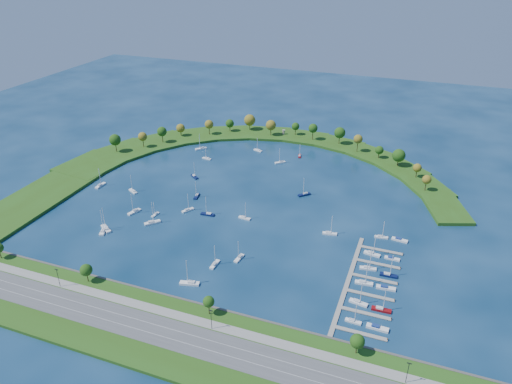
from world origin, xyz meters
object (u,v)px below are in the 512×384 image
(harbor_tower, at_px, (284,132))
(moored_boat_6, at_px, (258,150))
(docked_boat_5, at_px, (386,288))
(docked_boat_7, at_px, (389,275))
(moored_boat_7, at_px, (244,217))
(moored_boat_20, at_px, (152,222))
(docked_boat_0, at_px, (353,321))
(docked_boat_11, at_px, (399,240))
(moored_boat_11, at_px, (207,158))
(moored_boat_8, at_px, (155,214))
(docked_boat_6, at_px, (368,268))
(docked_boat_3, at_px, (381,309))
(moored_boat_10, at_px, (197,196))
(moored_boat_16, at_px, (195,176))
(moored_boat_4, at_px, (215,264))
(moored_boat_2, at_px, (300,156))
(moored_boat_18, at_px, (134,211))
(dock_system, at_px, (363,285))
(docked_boat_1, at_px, (377,328))
(moored_boat_13, at_px, (100,185))
(moored_boat_14, at_px, (188,210))
(docked_boat_10, at_px, (381,237))
(moored_boat_21, at_px, (190,283))
(docked_boat_4, at_px, (364,282))
(moored_boat_9, at_px, (208,214))
(moored_boat_3, at_px, (304,194))
(moored_boat_17, at_px, (330,233))
(docked_boat_2, at_px, (358,302))
(moored_boat_1, at_px, (239,258))
(moored_boat_19, at_px, (280,162))
(moored_boat_0, at_px, (201,148))
(docked_boat_8, at_px, (372,253))
(moored_boat_12, at_px, (133,191))
(moored_boat_15, at_px, (103,230))

(harbor_tower, bearing_deg, moored_boat_6, -103.83)
(docked_boat_5, height_order, docked_boat_7, docked_boat_7)
(moored_boat_7, xyz_separation_m, moored_boat_20, (-49.01, -24.35, 0.09))
(harbor_tower, distance_m, docked_boat_0, 226.62)
(docked_boat_11, bearing_deg, moored_boat_11, 164.05)
(moored_boat_8, bearing_deg, docked_boat_6, 92.32)
(docked_boat_3, relative_size, docked_boat_6, 1.05)
(moored_boat_6, bearing_deg, docked_boat_6, 148.16)
(moored_boat_8, height_order, docked_boat_7, docked_boat_7)
(moored_boat_10, height_order, docked_boat_11, moored_boat_10)
(moored_boat_16, bearing_deg, moored_boat_4, -20.42)
(moored_boat_2, xyz_separation_m, moored_boat_18, (-71.27, -119.36, 0.08))
(dock_system, xyz_separation_m, docked_boat_7, (10.71, 11.72, 0.57))
(dock_system, bearing_deg, harbor_tower, 118.67)
(moored_boat_7, bearing_deg, docked_boat_1, -31.34)
(moored_boat_13, distance_m, docked_boat_6, 187.81)
(moored_boat_2, bearing_deg, moored_boat_16, 121.89)
(moored_boat_14, xyz_separation_m, docked_boat_10, (116.27, 11.25, -0.02))
(moored_boat_21, xyz_separation_m, docked_boat_11, (91.61, 75.45, -0.32))
(moored_boat_21, relative_size, docked_boat_4, 1.10)
(moored_boat_4, height_order, moored_boat_10, moored_boat_4)
(moored_boat_10, xyz_separation_m, moored_boat_20, (-9.43, -39.10, 0.08))
(dock_system, bearing_deg, moored_boat_9, 161.03)
(moored_boat_3, distance_m, moored_boat_7, 49.04)
(moored_boat_6, distance_m, docked_boat_6, 164.99)
(moored_boat_7, height_order, moored_boat_17, moored_boat_17)
(docked_boat_1, distance_m, docked_boat_5, 28.60)
(docked_boat_11, bearing_deg, docked_boat_2, -94.32)
(moored_boat_7, distance_m, moored_boat_14, 36.58)
(dock_system, relative_size, moored_boat_11, 7.69)
(docked_boat_6, relative_size, docked_boat_11, 1.36)
(moored_boat_1, distance_m, docked_boat_3, 76.54)
(moored_boat_3, relative_size, moored_boat_9, 1.01)
(moored_boat_19, distance_m, docked_boat_0, 171.85)
(harbor_tower, xyz_separation_m, moored_boat_13, (-88.15, -133.94, -3.07))
(moored_boat_9, bearing_deg, docked_boat_7, 164.71)
(docked_boat_7, bearing_deg, moored_boat_7, 161.57)
(moored_boat_14, bearing_deg, moored_boat_6, 26.98)
(moored_boat_3, relative_size, moored_boat_10, 1.10)
(moored_boat_16, xyz_separation_m, docked_boat_5, (142.24, -77.62, -0.21))
(moored_boat_0, xyz_separation_m, docked_boat_3, (161.04, -141.91, -0.01))
(moored_boat_4, bearing_deg, docked_boat_8, -61.20)
(moored_boat_10, relative_size, docked_boat_6, 0.93)
(moored_boat_8, relative_size, moored_boat_12, 0.76)
(docked_boat_4, distance_m, docked_boat_5, 10.46)
(moored_boat_11, height_order, docked_boat_10, docked_boat_10)
(moored_boat_7, bearing_deg, moored_boat_4, -81.03)
(moored_boat_3, xyz_separation_m, docked_boat_8, (51.78, -52.64, 0.00))
(docked_boat_1, distance_m, docked_boat_6, 42.59)
(moored_boat_8, relative_size, moored_boat_15, 0.66)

